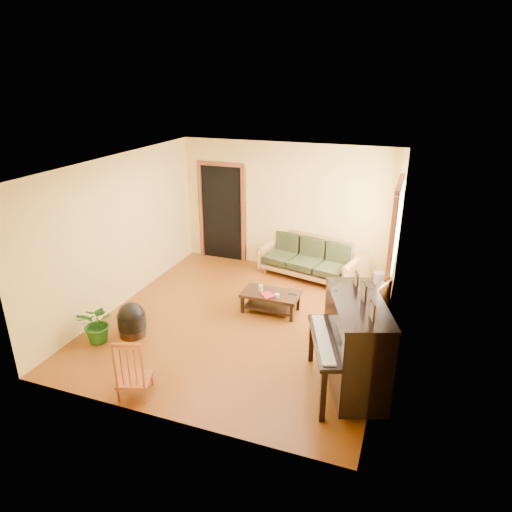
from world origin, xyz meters
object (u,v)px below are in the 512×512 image
at_px(sofa, 307,258).
at_px(footstool, 132,323).
at_px(red_chair, 133,365).
at_px(coffee_table, 271,302).
at_px(ceramic_crock, 379,279).
at_px(piano, 355,346).
at_px(armchair, 359,304).
at_px(potted_plant, 98,323).

distance_m(sofa, footstool, 3.68).
bearing_deg(red_chair, coffee_table, 52.69).
relative_size(red_chair, ceramic_crock, 3.31).
relative_size(piano, footstool, 3.29).
height_order(red_chair, ceramic_crock, red_chair).
bearing_deg(sofa, footstool, -110.01).
relative_size(armchair, red_chair, 0.99).
relative_size(sofa, potted_plant, 3.08).
bearing_deg(footstool, potted_plant, -138.21).
distance_m(sofa, armchair, 2.06).
relative_size(coffee_table, footstool, 2.25).
relative_size(footstool, potted_plant, 0.70).
xyz_separation_m(coffee_table, armchair, (1.49, -0.02, 0.24)).
height_order(sofa, piano, piano).
xyz_separation_m(armchair, footstool, (-3.28, -1.46, -0.21)).
height_order(piano, footstool, piano).
distance_m(coffee_table, ceramic_crock, 2.38).
bearing_deg(red_chair, sofa, 56.85).
xyz_separation_m(sofa, armchair, (1.27, -1.62, 0.00)).
bearing_deg(footstool, coffee_table, 39.45).
xyz_separation_m(coffee_table, red_chair, (-0.94, -2.67, 0.24)).
relative_size(armchair, potted_plant, 1.33).
xyz_separation_m(armchair, ceramic_crock, (0.14, 1.75, -0.29)).
distance_m(coffee_table, armchair, 1.51).
distance_m(footstool, red_chair, 1.48).
distance_m(sofa, potted_plant, 4.15).
bearing_deg(piano, footstool, 157.97).
bearing_deg(red_chair, potted_plant, 126.54).
height_order(sofa, ceramic_crock, sofa).
xyz_separation_m(footstool, potted_plant, (-0.36, -0.33, 0.10)).
bearing_deg(potted_plant, sofa, 55.03).
distance_m(armchair, piano, 1.62).
bearing_deg(armchair, footstool, -137.04).
bearing_deg(red_chair, footstool, 107.63).
relative_size(coffee_table, ceramic_crock, 3.84).
bearing_deg(footstool, piano, -2.30).
relative_size(coffee_table, piano, 0.69).
xyz_separation_m(piano, potted_plant, (-3.80, -0.19, -0.32)).
bearing_deg(potted_plant, armchair, 26.03).
height_order(sofa, red_chair, red_chair).
distance_m(sofa, ceramic_crock, 1.45).
distance_m(coffee_table, footstool, 2.32).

